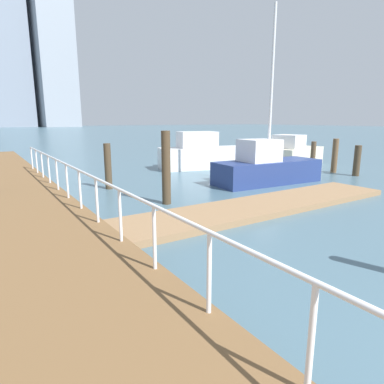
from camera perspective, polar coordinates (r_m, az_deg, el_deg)
name	(u,v)px	position (r m, az deg, el deg)	size (l,w,h in m)	color
ground_plane	(91,169)	(19.87, -17.03, 3.80)	(300.00, 300.00, 0.00)	#476675
floating_dock	(258,207)	(10.59, 11.25, -2.50)	(10.69, 2.00, 0.18)	#93704C
boardwalk_railing	(107,194)	(7.23, -14.46, -0.29)	(0.06, 22.27, 1.08)	white
dock_piling_0	(357,161)	(18.52, 26.54, 4.84)	(0.32, 0.32, 1.53)	#473826
dock_piling_1	(166,168)	(10.91, -4.48, 4.13)	(0.29, 0.29, 2.42)	#473826
dock_piling_2	(335,156)	(19.19, 23.37, 5.75)	(0.30, 0.30, 1.79)	brown
dock_piling_4	(313,157)	(19.20, 20.10, 5.75)	(0.26, 0.26, 1.62)	brown
dock_piling_5	(108,166)	(13.78, -14.28, 4.29)	(0.28, 0.28, 1.84)	#473826
moored_boat_0	(212,155)	(19.46, 3.46, 6.45)	(6.69, 3.16, 2.11)	white
moored_boat_1	(293,154)	(21.50, 16.97, 6.30)	(4.38, 2.77, 1.89)	beige
moored_boat_2	(266,167)	(14.97, 12.63, 4.17)	(5.06, 2.02, 7.37)	navy
skyline_tower_2	(8,36)	(155.04, -29.06, 22.41)	(13.43, 12.41, 67.67)	gray
skyline_tower_3	(51,14)	(155.11, -23.19, 26.36)	(13.93, 13.47, 85.68)	#8C939E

